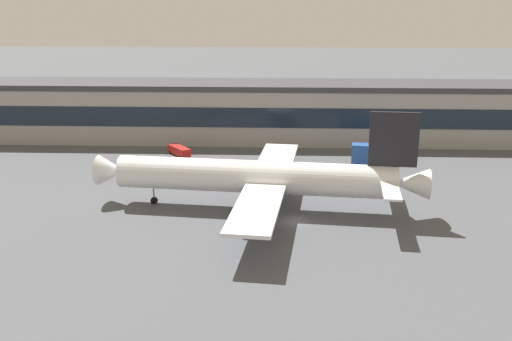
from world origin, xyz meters
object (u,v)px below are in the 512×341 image
at_px(belt_loader, 180,151).
at_px(pushback_tractor, 283,158).
at_px(airliner, 261,177).
at_px(catering_truck, 370,154).

bearing_deg(belt_loader, pushback_tractor, -12.27).
bearing_deg(belt_loader, airliner, -59.60).
distance_m(airliner, belt_loader, 35.25).
relative_size(airliner, pushback_tractor, 9.65).
relative_size(belt_loader, catering_truck, 0.84).
distance_m(airliner, catering_truck, 32.27).
xyz_separation_m(pushback_tractor, catering_truck, (16.69, -0.66, 1.24)).
height_order(airliner, catering_truck, airliner).
bearing_deg(airliner, catering_truck, 50.78).
height_order(belt_loader, catering_truck, catering_truck).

